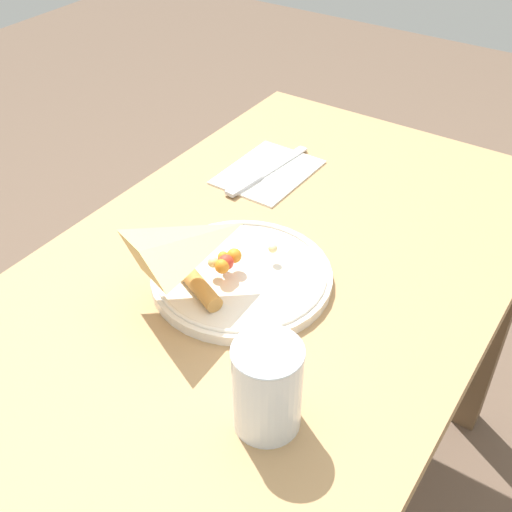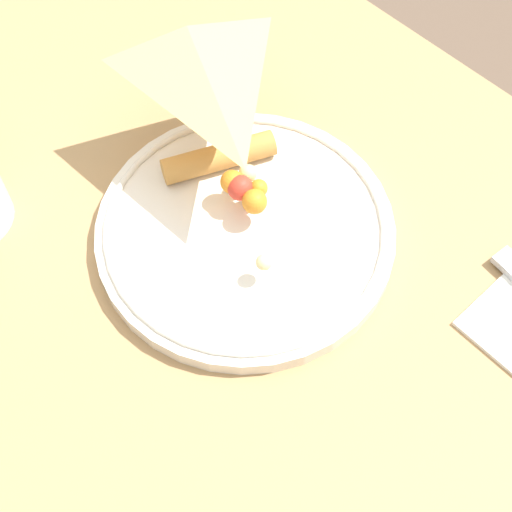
# 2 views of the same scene
# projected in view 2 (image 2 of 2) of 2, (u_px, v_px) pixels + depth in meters

# --- Properties ---
(ground_plane) EXTENTS (6.00, 6.00, 0.00)m
(ground_plane) POSITION_uv_depth(u_px,v_px,m) (273.00, 502.00, 1.27)
(ground_plane) COLOR brown
(dining_table) EXTENTS (1.04, 0.65, 0.70)m
(dining_table) POSITION_uv_depth(u_px,v_px,m) (285.00, 356.00, 0.77)
(dining_table) COLOR #A87F51
(dining_table) RESTS_ON ground_plane
(plate_pizza) EXTENTS (0.26, 0.26, 0.05)m
(plate_pizza) POSITION_uv_depth(u_px,v_px,m) (245.00, 227.00, 0.69)
(plate_pizza) COLOR silver
(plate_pizza) RESTS_ON dining_table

